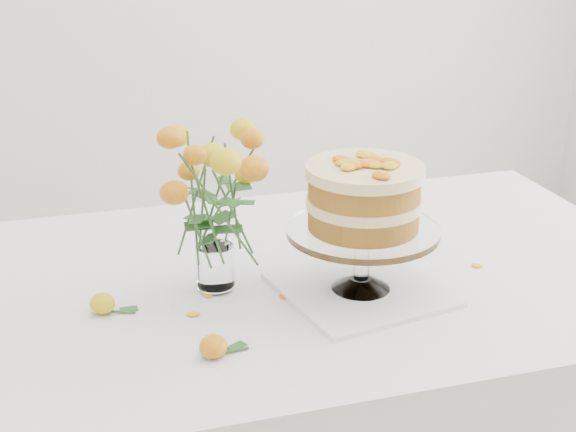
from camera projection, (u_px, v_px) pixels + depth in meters
name	position (u px, v px, depth m)	size (l,w,h in m)	color
table	(326.00, 304.00, 1.68)	(1.43, 0.93, 0.76)	#A17B5E
napkin	(361.00, 290.00, 1.55)	(0.29, 0.29, 0.01)	white
cake_stand	(364.00, 203.00, 1.48)	(0.29, 0.29, 0.26)	white
rose_vase	(212.00, 185.00, 1.48)	(0.28, 0.28, 0.37)	white
loose_rose_near	(103.00, 303.00, 1.46)	(0.08, 0.05, 0.04)	gold
loose_rose_far	(214.00, 347.00, 1.32)	(0.08, 0.05, 0.04)	#BB5F09
stray_petal_a	(284.00, 297.00, 1.52)	(0.03, 0.02, 0.00)	#E5AD0E
stray_petal_b	(341.00, 299.00, 1.52)	(0.03, 0.02, 0.00)	#E5AD0E
stray_petal_c	(369.00, 306.00, 1.49)	(0.03, 0.02, 0.00)	#E5AD0E
stray_petal_d	(207.00, 295.00, 1.53)	(0.03, 0.02, 0.00)	#E5AD0E
stray_petal_e	(193.00, 314.00, 1.46)	(0.03, 0.02, 0.00)	#E5AD0E
stray_petal_f	(477.00, 266.00, 1.65)	(0.03, 0.02, 0.00)	#E5AD0E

